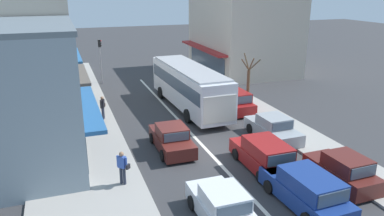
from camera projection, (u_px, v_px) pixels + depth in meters
name	position (u px, v px, depth m)	size (l,w,h in m)	color
ground_plane	(208.00, 151.00, 21.27)	(140.00, 140.00, 0.00)	#353538
lane_centre_line	(185.00, 127.00, 24.85)	(0.20, 28.00, 0.01)	silver
sidewalk_left	(77.00, 128.00, 24.45)	(5.20, 44.00, 0.14)	#A39E96
kerb_right	(254.00, 108.00, 28.60)	(2.80, 44.00, 0.12)	#A39E96
shopfront_corner_near	(5.00, 98.00, 18.69)	(8.09, 8.89, 7.23)	#84939E
shopfront_mid_block	(17.00, 57.00, 25.97)	(8.31, 7.52, 8.42)	beige
shopfront_far_end	(26.00, 48.00, 33.75)	(8.34, 8.70, 7.19)	silver
building_right_far	(243.00, 27.00, 40.14)	(9.36, 11.68, 9.42)	beige
city_bus	(189.00, 84.00, 28.13)	(2.99, 10.93, 3.23)	silver
wagon_queue_far_back	(264.00, 156.00, 18.94)	(1.97, 4.52, 1.58)	maroon
wagon_adjacent_lane_trail	(306.00, 190.00, 15.73)	(2.06, 4.56, 1.58)	navy
sedan_behind_bus_mid	(223.00, 208.00, 14.61)	(1.92, 4.21, 1.47)	silver
sedan_adjacent_lane_lead	(172.00, 139.00, 21.23)	(1.94, 4.22, 1.47)	#561E19
parked_hatchback_kerb_front	(343.00, 171.00, 17.46)	(1.88, 3.73, 1.54)	#561E19
parked_sedan_kerb_second	(273.00, 128.00, 22.77)	(1.95, 4.23, 1.47)	#9EA3A8
parked_wagon_kerb_third	(233.00, 101.00, 27.96)	(2.02, 4.54, 1.58)	maroon
traffic_light_downstreet	(100.00, 54.00, 35.06)	(0.33, 0.24, 4.20)	gray
street_tree_right	(248.00, 82.00, 29.21)	(1.69, 1.64, 3.94)	brown
pedestrian_with_handbag_near	(122.00, 166.00, 17.17)	(0.57, 0.54, 1.63)	#232838
pedestrian_browsing_midblock	(103.00, 106.00, 25.68)	(0.41, 0.65, 1.63)	#232838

